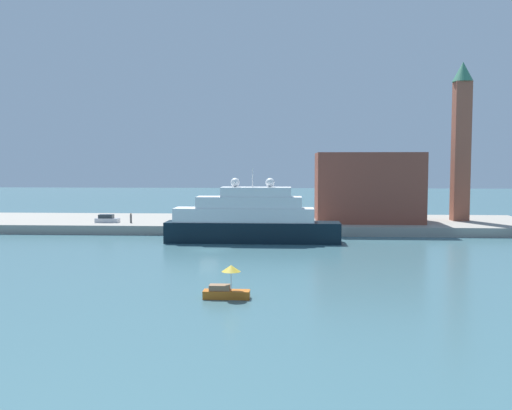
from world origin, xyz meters
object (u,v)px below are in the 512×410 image
Objects in this scene: parked_car at (107,219)px; person_figure at (131,218)px; large_yacht at (250,220)px; mooring_bollard at (201,224)px; small_motorboat at (227,287)px; bell_tower at (461,136)px; harbor_building at (367,187)px.

parked_car is 2.37× the size of person_figure.
parked_car is at bearing 173.24° from person_figure.
large_yacht is 15.18× the size of person_figure.
person_figure is 2.75× the size of mooring_bollard.
parked_car is (-26.25, 12.69, -1.23)m from large_yacht.
person_figure is (-21.82, 12.17, -1.02)m from large_yacht.
small_motorboat is at bearing -61.48° from parked_car.
mooring_bollard is at bearing -12.72° from parked_car.
small_motorboat is 2.37× the size of person_figure.
person_figure is 13.33m from mooring_bollard.
mooring_bollard is (-9.35, 45.17, 0.81)m from small_motorboat.
mooring_bollard is at bearing -14.71° from person_figure.
small_motorboat is at bearing -123.06° from bell_tower.
bell_tower reaches higher than mooring_bollard.
parked_car is (-63.25, -7.12, -14.69)m from bell_tower.
harbor_building is 10.57× the size of person_figure.
mooring_bollard is at bearing 101.69° from small_motorboat.
bell_tower is at bearing 7.36° from harbor_building.
person_figure is at bearing -6.76° from parked_car.
large_yacht is 29.19m from parked_car.
parked_car is at bearing 167.28° from mooring_bollard.
large_yacht reaches higher than person_figure.
large_yacht is 26.99m from harbor_building.
small_motorboat is 1.00× the size of parked_car.
person_figure is at bearing 150.85° from large_yacht.
small_motorboat is 57.82m from harbor_building.
harbor_building is (19.99, 17.61, 4.33)m from large_yacht.
harbor_building is at bearing 70.07° from small_motorboat.
mooring_bollard is (-45.93, -11.03, -14.98)m from bell_tower.
small_motorboat is 0.22× the size of harbor_building.
bell_tower is at bearing 6.42° from parked_car.
bell_tower is at bearing 13.50° from mooring_bollard.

